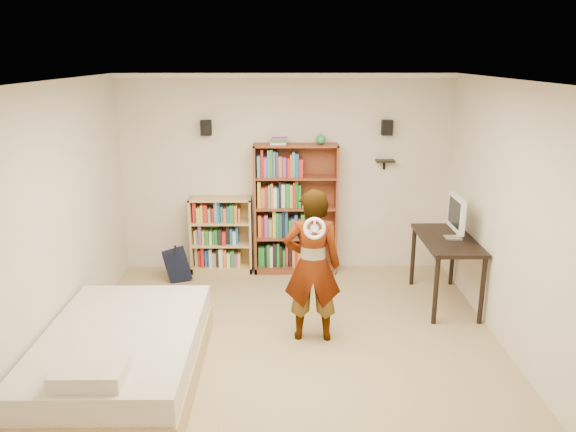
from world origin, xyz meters
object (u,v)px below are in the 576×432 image
tall_bookshelf (296,209)px  person (312,266)px  computer_desk (445,271)px  daybed (122,350)px  low_bookshelf (221,235)px

tall_bookshelf → person: bearing=-86.3°
computer_desk → daybed: 3.85m
tall_bookshelf → computer_desk: bearing=-31.0°
daybed → person: 2.03m
low_bookshelf → computer_desk: 3.02m
low_bookshelf → computer_desk: low_bookshelf is taller
low_bookshelf → daybed: 2.85m
low_bookshelf → computer_desk: bearing=-21.0°
person → tall_bookshelf: bearing=-85.1°
computer_desk → tall_bookshelf: bearing=149.0°
tall_bookshelf → daybed: (-1.67, -2.76, -0.58)m
low_bookshelf → daybed: size_ratio=0.49×
daybed → person: (1.79, 0.82, 0.51)m
tall_bookshelf → daybed: tall_bookshelf is taller
tall_bookshelf → low_bookshelf: bearing=179.7°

